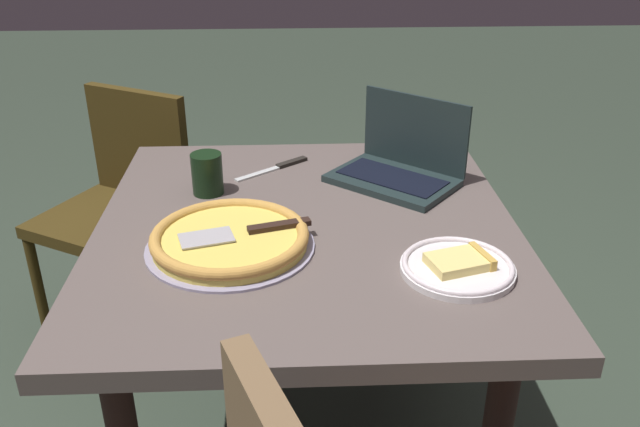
{
  "coord_description": "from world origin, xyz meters",
  "views": [
    {
      "loc": [
        1.39,
        -0.03,
        1.45
      ],
      "look_at": [
        0.04,
        0.03,
        0.78
      ],
      "focal_mm": 37.64,
      "sensor_mm": 36.0,
      "label": 1
    }
  ],
  "objects": [
    {
      "name": "dining_table",
      "position": [
        0.0,
        0.0,
        0.64
      ],
      "size": [
        1.03,
        0.98,
        0.73
      ],
      "color": "#5A4E49",
      "rests_on": "ground_plane"
    },
    {
      "name": "table_knife",
      "position": [
        -0.33,
        -0.07,
        0.74
      ],
      "size": [
        0.16,
        0.2,
        0.01
      ],
      "color": "silver",
      "rests_on": "dining_table"
    },
    {
      "name": "chair_near",
      "position": [
        -0.63,
        -0.59,
        0.5
      ],
      "size": [
        0.54,
        0.54,
        0.85
      ],
      "color": "#3C2E10",
      "rests_on": "ground_plane"
    },
    {
      "name": "pizza_plate",
      "position": [
        0.23,
        0.3,
        0.75
      ],
      "size": [
        0.23,
        0.23,
        0.04
      ],
      "color": "silver",
      "rests_on": "dining_table"
    },
    {
      "name": "drink_cup",
      "position": [
        -0.18,
        -0.25,
        0.79
      ],
      "size": [
        0.08,
        0.08,
        0.11
      ],
      "color": "black",
      "rests_on": "dining_table"
    },
    {
      "name": "laptop",
      "position": [
        -0.24,
        0.25,
        0.78
      ],
      "size": [
        0.36,
        0.37,
        0.21
      ],
      "color": "#1C292A",
      "rests_on": "dining_table"
    },
    {
      "name": "pizza_tray",
      "position": [
        0.11,
        -0.17,
        0.76
      ],
      "size": [
        0.37,
        0.37,
        0.04
      ],
      "color": "#9891AE",
      "rests_on": "dining_table"
    }
  ]
}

